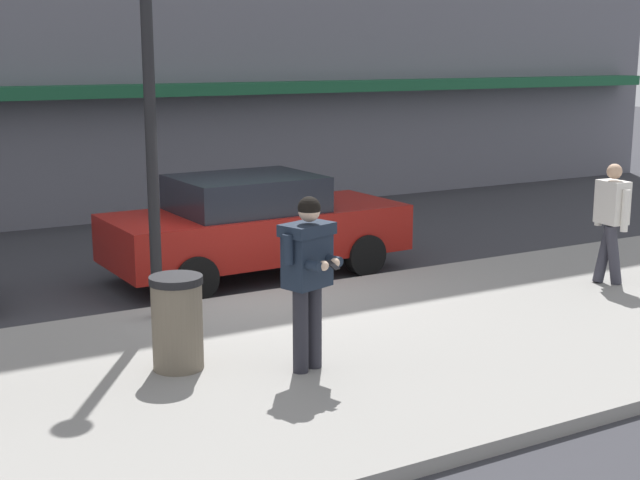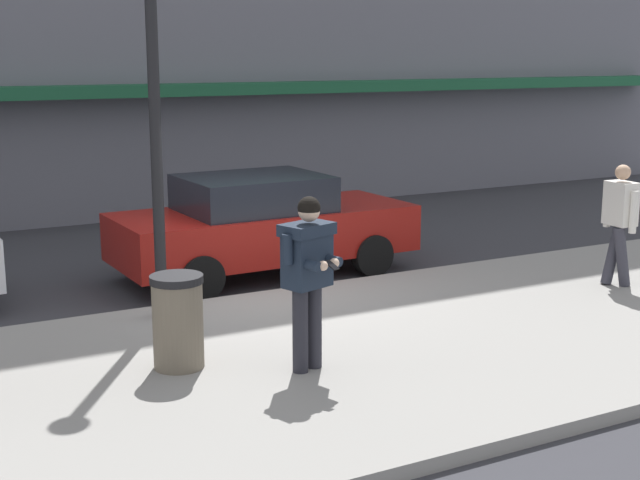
% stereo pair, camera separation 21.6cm
% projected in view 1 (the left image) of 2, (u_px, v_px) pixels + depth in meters
% --- Properties ---
extents(ground_plane, '(80.00, 80.00, 0.00)m').
position_uv_depth(ground_plane, '(247.00, 298.00, 12.30)').
color(ground_plane, '#333338').
extents(sidewalk, '(32.00, 5.30, 0.14)m').
position_uv_depth(sidewalk, '(429.00, 339.00, 10.36)').
color(sidewalk, gray).
rests_on(sidewalk, ground).
extents(curb_paint_line, '(28.00, 0.12, 0.01)m').
position_uv_depth(curb_paint_line, '(308.00, 288.00, 12.83)').
color(curb_paint_line, silver).
rests_on(curb_paint_line, ground).
extents(parked_sedan_mid, '(4.55, 2.02, 1.54)m').
position_uv_depth(parked_sedan_mid, '(255.00, 225.00, 13.40)').
color(parked_sedan_mid, maroon).
rests_on(parked_sedan_mid, ground).
extents(man_texting_on_phone, '(0.62, 0.64, 1.81)m').
position_uv_depth(man_texting_on_phone, '(308.00, 265.00, 8.92)').
color(man_texting_on_phone, '#23232B').
rests_on(man_texting_on_phone, sidewalk).
extents(pedestrian_in_light_coat, '(0.35, 0.60, 1.70)m').
position_uv_depth(pedestrian_in_light_coat, '(611.00, 216.00, 12.36)').
color(pedestrian_in_light_coat, '#33333D').
rests_on(pedestrian_in_light_coat, sidewalk).
extents(street_lamp_post, '(0.36, 0.36, 4.88)m').
position_uv_depth(street_lamp_post, '(148.00, 69.00, 10.37)').
color(street_lamp_post, black).
rests_on(street_lamp_post, sidewalk).
extents(trash_bin, '(0.55, 0.55, 0.98)m').
position_uv_depth(trash_bin, '(177.00, 322.00, 9.09)').
color(trash_bin, '#665B4C').
rests_on(trash_bin, sidewalk).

